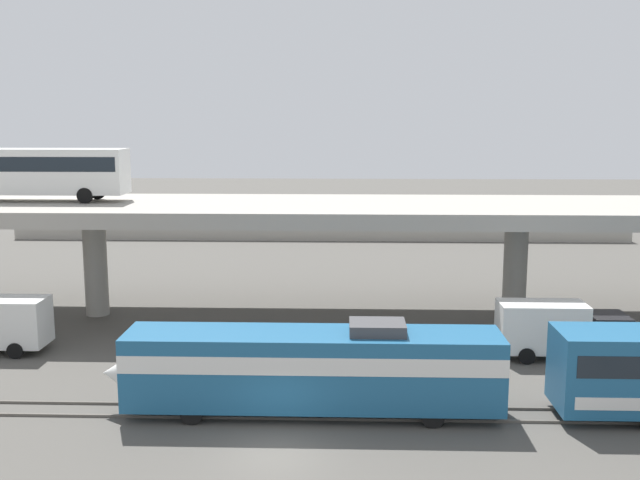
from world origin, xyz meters
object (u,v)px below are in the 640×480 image
(service_truck_east, at_px, (558,328))
(parked_car_2, at_px, (177,210))
(parked_car_1, at_px, (479,213))
(train_locomotive, at_px, (294,365))
(parked_car_3, at_px, (296,215))
(transit_bus_on_overpass, at_px, (34,169))
(parked_car_0, at_px, (287,211))

(service_truck_east, distance_m, parked_car_2, 53.50)
(parked_car_2, bearing_deg, parked_car_1, 177.06)
(train_locomotive, xyz_separation_m, parked_car_3, (-3.05, 48.41, 0.23))
(transit_bus_on_overpass, xyz_separation_m, parked_car_1, (35.00, 33.64, -7.09))
(parked_car_3, bearing_deg, parked_car_2, 165.88)
(service_truck_east, xyz_separation_m, parked_car_1, (3.33, 42.12, 0.79))
(parked_car_0, height_order, parked_car_3, same)
(transit_bus_on_overpass, bearing_deg, train_locomotive, -42.54)
(transit_bus_on_overpass, height_order, parked_car_1, transit_bus_on_overpass)
(parked_car_0, distance_m, parked_car_2, 12.65)
(train_locomotive, height_order, transit_bus_on_overpass, transit_bus_on_overpass)
(parked_car_0, bearing_deg, service_truck_east, -67.42)
(parked_car_0, distance_m, parked_car_3, 3.10)
(train_locomotive, height_order, parked_car_2, train_locomotive)
(parked_car_0, height_order, parked_car_1, same)
(transit_bus_on_overpass, distance_m, parked_car_2, 36.10)
(transit_bus_on_overpass, bearing_deg, parked_car_1, 43.87)
(parked_car_2, height_order, parked_car_3, same)
(parked_car_1, bearing_deg, parked_car_0, 177.07)
(parked_car_0, xyz_separation_m, parked_car_1, (21.30, -1.09, 0.00))
(service_truck_east, height_order, parked_car_0, parked_car_0)
(transit_bus_on_overpass, distance_m, parked_car_3, 35.93)
(transit_bus_on_overpass, xyz_separation_m, parked_car_0, (13.70, 34.73, -7.09))
(service_truck_east, relative_size, parked_car_1, 1.49)
(train_locomotive, xyz_separation_m, service_truck_east, (13.67, 8.03, -0.55))
(transit_bus_on_overpass, bearing_deg, service_truck_east, -15.00)
(train_locomotive, relative_size, parked_car_2, 3.87)
(parked_car_2, bearing_deg, parked_car_0, 177.03)
(parked_car_0, bearing_deg, train_locomotive, -85.20)
(parked_car_3, bearing_deg, service_truck_east, -67.50)
(train_locomotive, bearing_deg, transit_bus_on_overpass, -42.54)
(parked_car_3, bearing_deg, train_locomotive, -86.39)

